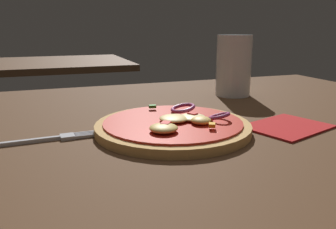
% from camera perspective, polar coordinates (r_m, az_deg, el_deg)
% --- Properties ---
extents(dining_table, '(1.11, 0.88, 0.03)m').
position_cam_1_polar(dining_table, '(0.49, 3.10, -4.71)').
color(dining_table, '#4C301C').
rests_on(dining_table, ground).
extents(pizza, '(0.22, 0.22, 0.03)m').
position_cam_1_polar(pizza, '(0.49, 0.95, -1.86)').
color(pizza, tan).
rests_on(pizza, dining_table).
extents(fork, '(0.16, 0.02, 0.00)m').
position_cam_1_polar(fork, '(0.48, -20.21, -3.95)').
color(fork, silver).
rests_on(fork, dining_table).
extents(beer_glass, '(0.07, 0.07, 0.13)m').
position_cam_1_polar(beer_glass, '(0.75, 10.74, 7.27)').
color(beer_glass, silver).
rests_on(beer_glass, dining_table).
extents(napkin, '(0.14, 0.12, 0.00)m').
position_cam_1_polar(napkin, '(0.54, 19.06, -1.90)').
color(napkin, '#B21E1E').
rests_on(napkin, dining_table).
extents(background_table, '(0.65, 0.52, 0.03)m').
position_cam_1_polar(background_table, '(1.56, -18.92, 7.85)').
color(background_table, '#4C301C').
rests_on(background_table, ground).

